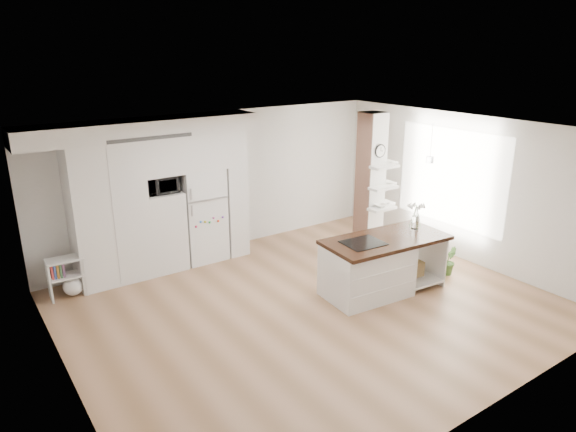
{
  "coord_description": "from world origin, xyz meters",
  "views": [
    {
      "loc": [
        -4.35,
        -5.64,
        3.82
      ],
      "look_at": [
        0.19,
        0.9,
        1.19
      ],
      "focal_mm": 32.0,
      "sensor_mm": 36.0,
      "label": 1
    }
  ],
  "objects_px": {
    "floor_plant_a": "(449,261)",
    "bookshelf": "(69,279)",
    "kitchen_island": "(373,266)",
    "refrigerator": "(201,214)"
  },
  "relations": [
    {
      "from": "refrigerator",
      "to": "kitchen_island",
      "type": "relative_size",
      "value": 0.83
    },
    {
      "from": "bookshelf",
      "to": "kitchen_island",
      "type": "bearing_deg",
      "value": -31.62
    },
    {
      "from": "kitchen_island",
      "to": "floor_plant_a",
      "type": "distance_m",
      "value": 1.66
    },
    {
      "from": "kitchen_island",
      "to": "floor_plant_a",
      "type": "relative_size",
      "value": 4.17
    },
    {
      "from": "kitchen_island",
      "to": "bookshelf",
      "type": "bearing_deg",
      "value": 150.91
    },
    {
      "from": "kitchen_island",
      "to": "floor_plant_a",
      "type": "xyz_separation_m",
      "value": [
        1.63,
        -0.22,
        -0.23
      ]
    },
    {
      "from": "bookshelf",
      "to": "floor_plant_a",
      "type": "relative_size",
      "value": 1.29
    },
    {
      "from": "floor_plant_a",
      "to": "bookshelf",
      "type": "bearing_deg",
      "value": 152.77
    },
    {
      "from": "refrigerator",
      "to": "bookshelf",
      "type": "relative_size",
      "value": 2.69
    },
    {
      "from": "kitchen_island",
      "to": "bookshelf",
      "type": "distance_m",
      "value": 4.88
    }
  ]
}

